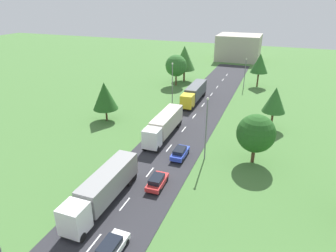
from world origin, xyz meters
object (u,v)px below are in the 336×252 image
object	(u,v)px
lamppost_second	(206,126)
tree_lime	(184,58)
lamppost_fourth	(245,71)
tree_oak	(105,96)
lamppost_third	(172,82)
car_fourth	(180,153)
tree_elm	(256,133)
truck_third	(194,93)
truck_second	(164,124)
tree_birch	(176,66)
tree_maple	(275,100)
distant_building	(239,47)
car_third	(157,181)
car_second	(111,248)
truck_lead	(103,188)
tree_ash	(260,63)

from	to	relation	value
lamppost_second	tree_lime	world-z (taller)	tree_lime
lamppost_fourth	tree_oak	size ratio (longest dim) A/B	1.00
lamppost_fourth	lamppost_third	bearing A→B (deg)	-124.07
car_fourth	tree_elm	distance (m)	10.88
tree_elm	truck_third	bearing A→B (deg)	124.19
truck_second	tree_lime	world-z (taller)	tree_lime
tree_birch	tree_maple	size ratio (longest dim) A/B	1.06
car_fourth	distant_building	size ratio (longest dim) A/B	0.28
car_third	lamppost_second	xyz separation A→B (m)	(3.75, 8.74, 4.31)
truck_second	tree_lime	size ratio (longest dim) A/B	1.32
truck_second	tree_maple	distance (m)	19.39
car_second	distant_building	xyz separation A→B (m)	(-2.72, 93.35, 3.56)
lamppost_third	tree_birch	world-z (taller)	lamppost_third
truck_second	truck_lead	bearing A→B (deg)	-89.82
lamppost_third	distant_building	world-z (taller)	lamppost_third
lamppost_fourth	tree_maple	size ratio (longest dim) A/B	0.98
car_third	tree_elm	size ratio (longest dim) A/B	0.57
tree_oak	tree_birch	bearing A→B (deg)	80.61
tree_oak	tree_elm	bearing A→B (deg)	-12.26
tree_lime	distant_building	distance (m)	35.71
truck_lead	car_second	size ratio (longest dim) A/B	2.93
tree_elm	truck_second	bearing A→B (deg)	167.12
truck_third	tree_lime	distance (m)	17.78
lamppost_third	tree_elm	size ratio (longest dim) A/B	1.27
car_third	distant_building	world-z (taller)	distant_building
lamppost_second	tree_ash	distance (m)	40.85
car_second	lamppost_third	distance (m)	40.81
tree_birch	tree_lime	xyz separation A→B (m)	(0.63, 4.85, 1.12)
truck_third	lamppost_second	bearing A→B (deg)	-70.45
truck_lead	car_second	bearing A→B (deg)	-53.68
tree_elm	car_fourth	bearing A→B (deg)	-165.52
truck_second	lamppost_second	size ratio (longest dim) A/B	1.34
lamppost_second	tree_maple	xyz separation A→B (m)	(8.33, 14.63, 0.14)
truck_lead	tree_maple	bearing A→B (deg)	60.00
tree_maple	distant_building	bearing A→B (deg)	104.03
truck_second	tree_maple	world-z (taller)	tree_maple
tree_maple	tree_oak	bearing A→B (deg)	-166.22
truck_second	tree_oak	world-z (taller)	tree_oak
lamppost_second	tree_oak	xyz separation A→B (m)	(-20.77, 7.49, -0.33)
truck_second	car_third	size ratio (longest dim) A/B	3.08
truck_lead	tree_birch	world-z (taller)	tree_birch
truck_second	car_fourth	size ratio (longest dim) A/B	3.05
truck_third	tree_ash	world-z (taller)	tree_ash
car_third	lamppost_second	distance (m)	10.44
truck_second	car_fourth	distance (m)	7.70
lamppost_second	tree_lime	xyz separation A→B (m)	(-15.71, 39.10, 1.13)
car_second	tree_maple	xyz separation A→B (m)	(11.99, 34.46, 4.45)
truck_third	car_fourth	world-z (taller)	truck_third
truck_third	lamppost_fourth	xyz separation A→B (m)	(8.75, 14.98, 2.08)
tree_lime	tree_elm	bearing A→B (deg)	-59.34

